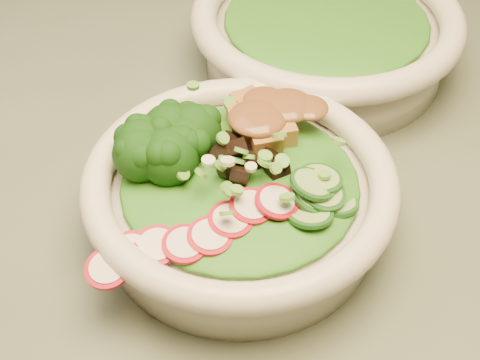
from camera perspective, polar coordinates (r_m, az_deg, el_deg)
name	(u,v)px	position (r m, az deg, el deg)	size (l,w,h in m)	color
dining_table	(386,176)	(0.78, 12.38, 0.30)	(1.20, 0.80, 0.75)	black
salad_bowl	(240,197)	(0.53, 0.00, -1.43)	(0.25, 0.25, 0.07)	silver
side_bowl	(325,35)	(0.71, 7.27, 12.19)	(0.28, 0.28, 0.07)	silver
lettuce_bed	(240,179)	(0.52, 0.00, 0.08)	(0.19, 0.19, 0.02)	#195912
side_lettuce	(327,18)	(0.70, 7.42, 13.58)	(0.18, 0.18, 0.02)	#195912
broccoli_florets	(173,146)	(0.53, -5.77, 2.88)	(0.07, 0.06, 0.04)	black
radish_slices	(207,232)	(0.48, -2.79, -4.44)	(0.10, 0.04, 0.02)	maroon
cucumber_slices	(313,194)	(0.49, 6.23, -1.21)	(0.06, 0.06, 0.03)	#80B564
mushroom_heap	(246,159)	(0.52, 0.52, 1.84)	(0.06, 0.06, 0.04)	black
tofu_cubes	(271,125)	(0.55, 2.70, 4.68)	(0.08, 0.05, 0.03)	olive
peanut_sauce	(272,114)	(0.54, 2.74, 5.64)	(0.06, 0.05, 0.01)	brown
scallion_garnish	(240,159)	(0.50, 0.00, 1.81)	(0.18, 0.18, 0.02)	#5DA038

